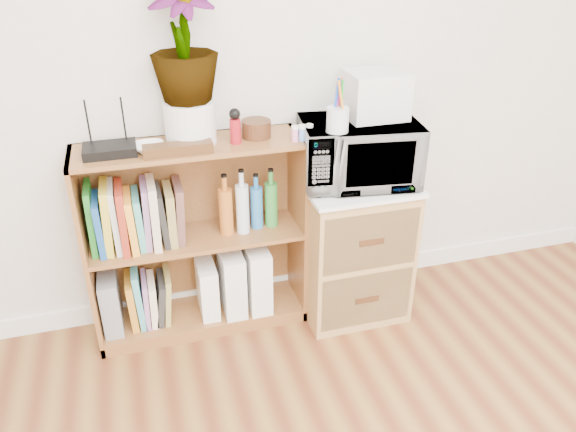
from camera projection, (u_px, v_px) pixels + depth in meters
name	position (u px, v px, depth m)	size (l,w,h in m)	color
skirting_board	(264.00, 286.00, 3.03)	(4.00, 0.02, 0.10)	white
bookshelf	(197.00, 240.00, 2.62)	(1.00, 0.30, 0.95)	brown
wicker_unit	(351.00, 247.00, 2.80)	(0.50, 0.45, 0.70)	#9E7542
microwave	(358.00, 152.00, 2.55)	(0.52, 0.35, 0.29)	silver
pen_cup	(338.00, 120.00, 2.35)	(0.09, 0.09, 0.10)	silver
small_appliance	(375.00, 95.00, 2.49)	(0.26, 0.22, 0.21)	silver
router	(110.00, 150.00, 2.29)	(0.21, 0.15, 0.04)	black
white_bowl	(149.00, 147.00, 2.32)	(0.13, 0.13, 0.03)	white
plant_pot	(190.00, 122.00, 2.38)	(0.22, 0.22, 0.18)	silver
potted_plant	(183.00, 41.00, 2.22)	(0.27, 0.27, 0.49)	#317A37
trinket_box	(178.00, 149.00, 2.29)	(0.28, 0.07, 0.05)	#361F0E
kokeshi_doll	(235.00, 131.00, 2.39)	(0.05, 0.05, 0.11)	maroon
wooden_bowl	(256.00, 129.00, 2.46)	(0.13, 0.13, 0.08)	#3B2410
paint_jars	(302.00, 134.00, 2.43)	(0.11, 0.04, 0.06)	pink
file_box	(111.00, 301.00, 2.64)	(0.09, 0.23, 0.28)	gray
magazine_holder_left	(207.00, 287.00, 2.75)	(0.09, 0.22, 0.27)	white
magazine_holder_mid	(231.00, 279.00, 2.76)	(0.10, 0.26, 0.33)	white
magazine_holder_right	(256.00, 274.00, 2.79)	(0.11, 0.27, 0.34)	white
cookbooks	(136.00, 216.00, 2.48)	(0.42, 0.20, 0.31)	#207923
liquor_bottles	(247.00, 201.00, 2.60)	(0.28, 0.06, 0.31)	#B76022
lower_books	(148.00, 298.00, 2.69)	(0.21, 0.19, 0.30)	orange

